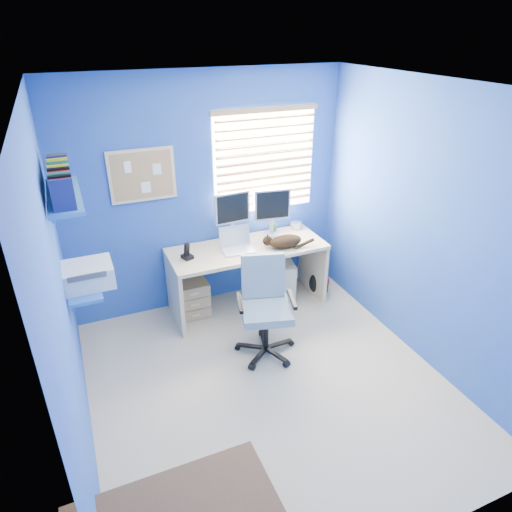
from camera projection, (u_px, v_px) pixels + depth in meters
name	position (u px, v px, depth m)	size (l,w,h in m)	color
floor	(269.00, 385.00, 4.05)	(3.00, 3.20, 0.00)	#C6B58B
ceiling	(274.00, 88.00, 2.91)	(3.00, 3.20, 0.00)	white
wall_back	(207.00, 195.00, 4.79)	(3.00, 0.01, 2.50)	#2B5EA5
wall_front	(412.00, 404.00, 2.17)	(3.00, 0.01, 2.50)	#2B5EA5
wall_left	(62.00, 303.00, 2.96)	(0.01, 3.20, 2.50)	#2B5EA5
wall_right	(426.00, 229.00, 4.01)	(0.01, 3.20, 2.50)	#2B5EA5
desk	(248.00, 277.00, 5.02)	(1.68, 0.65, 0.74)	tan
laptop	(238.00, 241.00, 4.72)	(0.33, 0.26, 0.22)	silver
monitor_left	(232.00, 216.00, 4.91)	(0.40, 0.12, 0.54)	silver
monitor_right	(271.00, 213.00, 5.00)	(0.40, 0.12, 0.54)	silver
phone	(187.00, 251.00, 4.57)	(0.09, 0.11, 0.17)	black
mug	(273.00, 228.00, 5.17)	(0.10, 0.09, 0.10)	#1F6B49
cd_spindle	(296.00, 225.00, 5.28)	(0.13, 0.13, 0.07)	silver
cat	(286.00, 241.00, 4.82)	(0.37, 0.19, 0.13)	black
tower_pc	(283.00, 277.00, 5.31)	(0.19, 0.44, 0.45)	beige
drawer_boxes	(192.00, 298.00, 4.95)	(0.35, 0.28, 0.41)	tan
yellow_book	(280.00, 296.00, 5.14)	(0.03, 0.17, 0.24)	yellow
backpack	(319.00, 282.00, 5.36)	(0.25, 0.19, 0.29)	black
office_chair	(265.00, 319.00, 4.33)	(0.69, 0.69, 0.96)	black
window_blinds	(265.00, 161.00, 4.86)	(1.15, 0.05, 1.10)	white
corkboard	(142.00, 175.00, 4.41)	(0.64, 0.02, 0.52)	tan
wall_shelves	(73.00, 230.00, 3.54)	(0.42, 0.90, 1.05)	#3170C3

